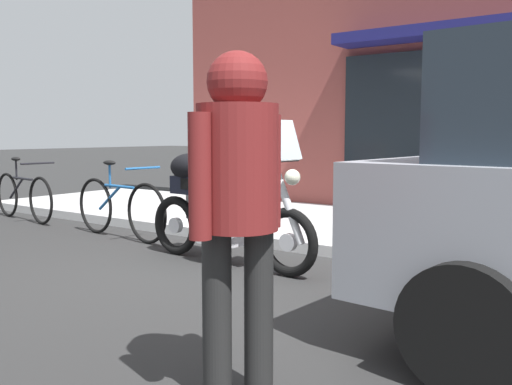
{
  "coord_description": "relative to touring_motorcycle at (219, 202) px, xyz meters",
  "views": [
    {
      "loc": [
        3.2,
        -3.97,
        1.26
      ],
      "look_at": [
        0.07,
        0.38,
        0.7
      ],
      "focal_mm": 39.13,
      "sensor_mm": 36.0,
      "label": 1
    }
  ],
  "objects": [
    {
      "name": "ground_plane",
      "position": [
        0.26,
        -0.22,
        -0.6
      ],
      "size": [
        80.0,
        80.0,
        0.0
      ],
      "primitive_type": "plane",
      "color": "#282828"
    },
    {
      "name": "parked_bicycle",
      "position": [
        -1.8,
        0.27,
        -0.21
      ],
      "size": [
        1.75,
        0.48,
        0.94
      ],
      "color": "black",
      "rests_on": "ground_plane"
    },
    {
      "name": "sandwich_board_sign",
      "position": [
        -0.94,
        1.81,
        0.02
      ],
      "size": [
        0.55,
        0.42,
        0.99
      ],
      "color": "silver",
      "rests_on": "sidewalk_curb"
    },
    {
      "name": "second_bicycle_by_cafe",
      "position": [
        -4.05,
        0.39,
        -0.23
      ],
      "size": [
        1.76,
        0.48,
        0.93
      ],
      "color": "black",
      "rests_on": "ground_plane"
    },
    {
      "name": "pedestrian_walking",
      "position": [
        1.89,
        -2.16,
        0.43
      ],
      "size": [
        0.43,
        0.56,
        1.64
      ],
      "color": "black",
      "rests_on": "ground_plane"
    },
    {
      "name": "touring_motorcycle",
      "position": [
        0.0,
        0.0,
        0.0
      ],
      "size": [
        2.08,
        0.75,
        1.39
      ],
      "color": "black",
      "rests_on": "ground_plane"
    }
  ]
}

